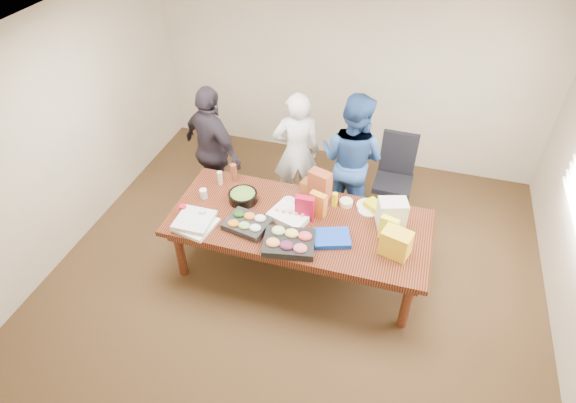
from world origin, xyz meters
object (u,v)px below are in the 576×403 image
(office_chair, at_px, (393,181))
(sheet_cake, at_px, (290,216))
(conference_table, at_px, (299,246))
(person_right, at_px, (352,159))
(salad_bowl, at_px, (243,197))
(person_center, at_px, (297,152))

(office_chair, height_order, sheet_cake, office_chair)
(office_chair, bearing_deg, conference_table, -122.33)
(person_right, bearing_deg, sheet_cake, 86.35)
(person_right, bearing_deg, salad_bowl, 61.71)
(person_center, bearing_deg, office_chair, 167.76)
(conference_table, bearing_deg, sheet_cake, 174.00)
(sheet_cake, height_order, salad_bowl, salad_bowl)
(salad_bowl, bearing_deg, person_right, 43.06)
(conference_table, distance_m, person_center, 1.29)
(person_right, height_order, salad_bowl, person_right)
(sheet_cake, relative_size, salad_bowl, 1.27)
(salad_bowl, bearing_deg, office_chair, 36.29)
(person_right, relative_size, salad_bowl, 5.35)
(conference_table, relative_size, sheet_cake, 6.78)
(person_center, distance_m, sheet_cake, 1.17)
(office_chair, xyz_separation_m, sheet_cake, (-0.99, -1.30, 0.26))
(person_right, bearing_deg, office_chair, -142.65)
(person_center, relative_size, person_right, 0.94)
(conference_table, xyz_separation_m, person_center, (-0.36, 1.15, 0.45))
(sheet_cake, xyz_separation_m, salad_bowl, (-0.59, 0.14, 0.02))
(person_center, distance_m, person_right, 0.71)
(person_center, height_order, salad_bowl, person_center)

